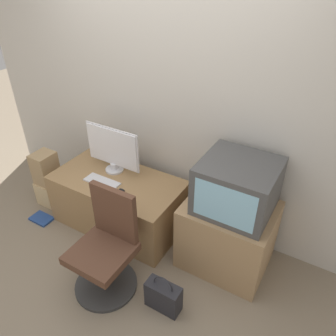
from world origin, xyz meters
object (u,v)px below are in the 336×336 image
(crt_tv, at_px, (237,186))
(cardboard_box_lower, at_px, (51,191))
(handbag, at_px, (163,296))
(mouse, at_px, (122,190))
(keyboard, at_px, (102,182))
(office_chair, at_px, (106,251))
(main_monitor, at_px, (113,149))
(book, at_px, (42,219))

(crt_tv, bearing_deg, cardboard_box_lower, -174.17)
(handbag, bearing_deg, mouse, 146.64)
(keyboard, distance_m, mouse, 0.25)
(keyboard, relative_size, office_chair, 0.40)
(office_chair, distance_m, cardboard_box_lower, 1.38)
(main_monitor, height_order, handbag, main_monitor)
(keyboard, bearing_deg, handbag, -27.19)
(crt_tv, height_order, office_chair, crt_tv)
(mouse, distance_m, office_chair, 0.58)
(office_chair, bearing_deg, main_monitor, 123.21)
(cardboard_box_lower, distance_m, handbag, 1.84)
(keyboard, distance_m, office_chair, 0.72)
(keyboard, bearing_deg, crt_tv, 9.15)
(cardboard_box_lower, xyz_separation_m, handbag, (1.77, -0.50, -0.01))
(mouse, relative_size, handbag, 0.19)
(cardboard_box_lower, distance_m, book, 0.34)
(main_monitor, bearing_deg, handbag, -35.90)
(main_monitor, height_order, cardboard_box_lower, main_monitor)
(office_chair, xyz_separation_m, cardboard_box_lower, (-1.25, 0.52, -0.23))
(book, bearing_deg, keyboard, 24.24)
(keyboard, xyz_separation_m, book, (-0.65, -0.29, -0.54))
(cardboard_box_lower, relative_size, handbag, 0.78)
(main_monitor, height_order, crt_tv, crt_tv)
(main_monitor, distance_m, handbag, 1.41)
(main_monitor, xyz_separation_m, keyboard, (0.03, -0.23, -0.23))
(main_monitor, bearing_deg, office_chair, -56.79)
(main_monitor, height_order, mouse, main_monitor)
(cardboard_box_lower, xyz_separation_m, book, (0.14, -0.29, -0.12))
(crt_tv, relative_size, office_chair, 0.65)
(keyboard, relative_size, handbag, 1.01)
(crt_tv, bearing_deg, mouse, -167.26)
(keyboard, bearing_deg, cardboard_box_lower, -179.44)
(keyboard, relative_size, mouse, 5.26)
(mouse, xyz_separation_m, handbag, (0.73, -0.48, -0.43))
(handbag, bearing_deg, office_chair, -177.63)
(crt_tv, relative_size, book, 2.49)
(mouse, bearing_deg, cardboard_box_lower, 179.13)
(office_chair, height_order, book, office_chair)
(office_chair, distance_m, handbag, 0.57)
(crt_tv, height_order, handbag, crt_tv)
(main_monitor, height_order, office_chair, main_monitor)
(main_monitor, relative_size, cardboard_box_lower, 2.21)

